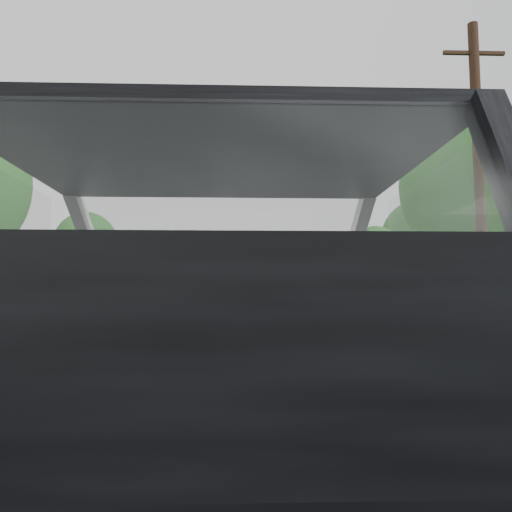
{
  "coord_description": "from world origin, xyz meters",
  "views": [
    {
      "loc": [
        0.09,
        -2.38,
        0.84
      ],
      "look_at": [
        0.19,
        0.6,
        1.13
      ],
      "focal_mm": 35.0,
      "sensor_mm": 36.0,
      "label": 1
    }
  ],
  "objects": [
    {
      "name": "ground",
      "position": [
        0.0,
        0.0,
        0.0
      ],
      "size": [
        140.0,
        140.0,
        0.0
      ],
      "primitive_type": "plane",
      "color": "#383838",
      "rests_on": "ground"
    },
    {
      "name": "subject_car",
      "position": [
        0.0,
        0.0,
        0.72
      ],
      "size": [
        1.8,
        4.0,
        1.45
      ],
      "primitive_type": "cube",
      "color": "black",
      "rests_on": "ground"
    },
    {
      "name": "dashboard",
      "position": [
        0.0,
        0.62,
        0.85
      ],
      "size": [
        1.58,
        0.45,
        0.3
      ],
      "primitive_type": "cube",
      "color": "black",
      "rests_on": "subject_car"
    },
    {
      "name": "driver_seat",
      "position": [
        -0.4,
        -0.29,
        0.88
      ],
      "size": [
        0.5,
        0.72,
        0.42
      ],
      "primitive_type": "cube",
      "color": "black",
      "rests_on": "subject_car"
    },
    {
      "name": "passenger_seat",
      "position": [
        0.4,
        -0.29,
        0.88
      ],
      "size": [
        0.5,
        0.72,
        0.42
      ],
      "primitive_type": "cube",
      "color": "black",
      "rests_on": "subject_car"
    },
    {
      "name": "steering_wheel",
      "position": [
        -0.4,
        0.33,
        0.92
      ],
      "size": [
        0.36,
        0.36,
        0.04
      ],
      "primitive_type": "torus",
      "color": "black",
      "rests_on": "dashboard"
    },
    {
      "name": "cat",
      "position": [
        0.25,
        0.65,
        1.09
      ],
      "size": [
        0.64,
        0.24,
        0.28
      ],
      "primitive_type": "ellipsoid",
      "rotation": [
        0.0,
        0.0,
        0.08
      ],
      "color": "gray",
      "rests_on": "dashboard"
    },
    {
      "name": "guardrail",
      "position": [
        4.3,
        10.0,
        0.58
      ],
      "size": [
        0.05,
        90.0,
        0.32
      ],
      "primitive_type": "cube",
      "color": "#9B9C9D",
      "rests_on": "ground"
    },
    {
      "name": "other_car",
      "position": [
        -0.38,
        24.87,
        0.82
      ],
      "size": [
        2.67,
        5.2,
        1.63
      ],
      "primitive_type": "imported",
      "rotation": [
        0.0,
        0.0,
        0.15
      ],
      "color": "#A9AAAD",
      "rests_on": "ground"
    },
    {
      "name": "highway_sign",
      "position": [
        5.91,
        27.98,
        1.37
      ],
      "size": [
        0.24,
        1.11,
        2.75
      ],
      "primitive_type": "cube",
      "rotation": [
        0.0,
        0.0,
        0.12
      ],
      "color": "#1B7132",
      "rests_on": "ground"
    },
    {
      "name": "utility_pole",
      "position": [
        6.65,
        10.75,
        4.34
      ],
      "size": [
        0.3,
        0.3,
        8.68
      ],
      "primitive_type": "cylinder",
      "rotation": [
        0.0,
        0.0,
        0.08
      ],
      "color": "#43261A",
      "rests_on": "ground"
    },
    {
      "name": "tree_1",
      "position": [
        10.35,
        18.98,
        4.68
      ],
      "size": [
        6.21,
        6.21,
        9.36
      ],
      "primitive_type": null,
      "rotation": [
        0.0,
        0.0,
        -0.01
      ],
      "color": "#165B17",
      "rests_on": "ground"
    },
    {
      "name": "tree_2",
      "position": [
        9.02,
        29.87,
        2.87
      ],
      "size": [
        3.86,
        3.86,
        5.74
      ],
      "primitive_type": null,
      "rotation": [
        0.0,
        0.0,
        0.02
      ],
      "color": "#165B17",
      "rests_on": "ground"
    },
    {
      "name": "tree_3",
      "position": [
        13.87,
        35.36,
        4.28
      ],
      "size": [
        6.22,
        6.22,
        8.55
      ],
      "primitive_type": null,
      "rotation": [
        0.0,
        0.0,
        -0.11
      ],
      "color": "#165B17",
      "rests_on": "ground"
    },
    {
      "name": "tree_6",
      "position": [
        -10.08,
        30.87,
        3.35
      ],
      "size": [
        4.81,
        4.81,
        6.7
      ],
      "primitive_type": null,
      "rotation": [
        0.0,
        0.0,
        -0.09
      ],
      "color": "#165B17",
      "rests_on": "ground"
    }
  ]
}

